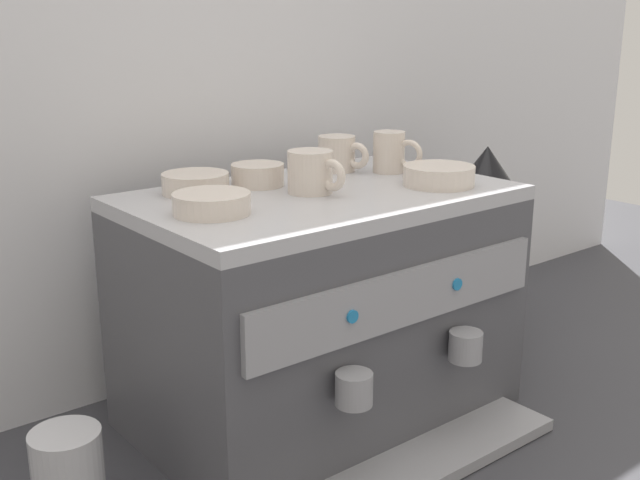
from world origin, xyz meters
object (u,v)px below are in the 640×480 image
ceramic_bowl_0 (439,176)px  ceramic_bowl_1 (196,184)px  ceramic_cup_1 (311,172)px  coffee_grinder (482,244)px  espresso_machine (322,308)px  ceramic_bowl_2 (212,204)px  ceramic_bowl_3 (258,175)px  ceramic_cup_0 (338,154)px  ceramic_cup_2 (391,152)px

ceramic_bowl_0 → ceramic_bowl_1: 0.42m
ceramic_cup_1 → ceramic_bowl_1: 0.19m
coffee_grinder → espresso_machine: bearing=-173.0°
ceramic_bowl_2 → ceramic_bowl_3: 0.21m
ceramic_bowl_2 → espresso_machine: bearing=4.5°
ceramic_bowl_0 → ceramic_bowl_2: bearing=170.2°
espresso_machine → ceramic_cup_0: bearing=41.2°
ceramic_cup_0 → ceramic_bowl_0: (0.05, -0.21, -0.02)m
ceramic_cup_0 → ceramic_cup_1: ceramic_cup_1 is taller
ceramic_cup_1 → ceramic_cup_0: bearing=36.7°
ceramic_cup_1 → espresso_machine: bearing=-8.9°
ceramic_cup_0 → ceramic_bowl_2: bearing=-159.0°
espresso_machine → ceramic_bowl_1: ceramic_bowl_1 is taller
ceramic_cup_2 → coffee_grinder: (0.30, 0.01, -0.24)m
ceramic_bowl_1 → ceramic_bowl_3: bearing=-7.1°
ceramic_bowl_3 → espresso_machine: bearing=-62.6°
ceramic_bowl_2 → ceramic_bowl_3: ceramic_bowl_3 is taller
ceramic_bowl_3 → coffee_grinder: (0.57, -0.05, -0.22)m
espresso_machine → ceramic_bowl_1: bearing=144.5°
coffee_grinder → ceramic_cup_0: bearing=170.7°
coffee_grinder → ceramic_cup_2: bearing=-177.6°
ceramic_cup_2 → ceramic_bowl_3: bearing=167.6°
espresso_machine → ceramic_cup_0: ceramic_cup_0 is taller
ceramic_bowl_0 → ceramic_cup_1: bearing=156.3°
ceramic_bowl_0 → ceramic_bowl_3: bearing=141.3°
ceramic_cup_2 → ceramic_bowl_3: ceramic_cup_2 is taller
ceramic_cup_1 → ceramic_bowl_3: 0.11m
ceramic_cup_1 → ceramic_bowl_2: size_ratio=0.98×
espresso_machine → ceramic_bowl_2: ceramic_bowl_2 is taller
ceramic_bowl_0 → ceramic_bowl_3: size_ratio=1.35×
ceramic_cup_1 → ceramic_cup_2: bearing=11.6°
espresso_machine → ceramic_cup_0: (0.14, 0.12, 0.24)m
ceramic_bowl_1 → coffee_grinder: 0.72m
ceramic_cup_1 → ceramic_bowl_2: bearing=-174.2°
espresso_machine → coffee_grinder: (0.51, 0.06, 0.01)m
ceramic_cup_0 → ceramic_cup_1: size_ratio=0.93×
ceramic_cup_0 → ceramic_bowl_2: size_ratio=0.91×
ceramic_bowl_0 → ceramic_bowl_3: ceramic_bowl_3 is taller
espresso_machine → ceramic_bowl_2: bearing=-175.5°
ceramic_cup_1 → ceramic_bowl_3: (-0.04, 0.11, -0.02)m
espresso_machine → ceramic_bowl_3: size_ratio=6.98×
ceramic_bowl_0 → ceramic_bowl_2: (-0.42, 0.07, -0.00)m
ceramic_bowl_2 → coffee_grinder: 0.77m
ceramic_cup_1 → ceramic_bowl_2: (-0.21, -0.02, -0.02)m
ceramic_bowl_0 → ceramic_bowl_3: (-0.25, 0.20, 0.00)m
ceramic_bowl_1 → ceramic_bowl_2: 0.15m
espresso_machine → ceramic_bowl_2: size_ratio=5.50×
ceramic_cup_1 → coffee_grinder: (0.53, 0.06, -0.24)m
ceramic_cup_0 → espresso_machine: bearing=-138.8°
ceramic_bowl_0 → ceramic_cup_0: bearing=103.4°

